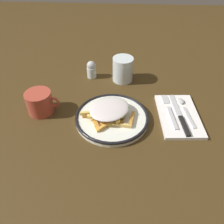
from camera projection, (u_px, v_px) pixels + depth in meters
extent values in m
plane|color=#402E14|center=(112.00, 120.00, 0.77)|extent=(2.60, 2.60, 0.00)
cylinder|color=white|center=(112.00, 118.00, 0.77)|extent=(0.24, 0.24, 0.02)
torus|color=black|center=(112.00, 116.00, 0.76)|extent=(0.25, 0.25, 0.01)
cube|color=gold|center=(110.00, 115.00, 0.76)|extent=(0.04, 0.08, 0.01)
cube|color=#DFB64F|center=(113.00, 120.00, 0.74)|extent=(0.04, 0.06, 0.01)
cube|color=#E7BB5F|center=(121.00, 125.00, 0.72)|extent=(0.07, 0.02, 0.01)
cube|color=gold|center=(113.00, 115.00, 0.76)|extent=(0.05, 0.08, 0.01)
cube|color=#E8C45A|center=(98.00, 118.00, 0.73)|extent=(0.07, 0.02, 0.01)
cube|color=gold|center=(95.00, 123.00, 0.73)|extent=(0.04, 0.08, 0.01)
cube|color=gold|center=(110.00, 109.00, 0.77)|extent=(0.08, 0.02, 0.01)
cube|color=#E1C752|center=(105.00, 108.00, 0.79)|extent=(0.04, 0.09, 0.01)
cube|color=#E5C15A|center=(94.00, 112.00, 0.76)|extent=(0.09, 0.03, 0.01)
cube|color=gold|center=(109.00, 115.00, 0.75)|extent=(0.07, 0.04, 0.01)
cube|color=gold|center=(112.00, 122.00, 0.74)|extent=(0.08, 0.01, 0.01)
cube|color=gold|center=(110.00, 116.00, 0.75)|extent=(0.09, 0.03, 0.01)
cube|color=gold|center=(117.00, 114.00, 0.74)|extent=(0.02, 0.08, 0.01)
cube|color=orange|center=(106.00, 113.00, 0.75)|extent=(0.06, 0.07, 0.01)
cube|color=#EBB844|center=(106.00, 109.00, 0.78)|extent=(0.07, 0.01, 0.01)
cube|color=gold|center=(109.00, 123.00, 0.73)|extent=(0.07, 0.07, 0.01)
cube|color=orange|center=(92.00, 114.00, 0.76)|extent=(0.07, 0.03, 0.01)
cube|color=gold|center=(132.00, 119.00, 0.74)|extent=(0.02, 0.07, 0.01)
cube|color=#ECB55F|center=(105.00, 107.00, 0.79)|extent=(0.07, 0.04, 0.01)
cube|color=#DD9249|center=(111.00, 118.00, 0.75)|extent=(0.07, 0.08, 0.01)
cube|color=#F4B168|center=(110.00, 113.00, 0.75)|extent=(0.09, 0.04, 0.01)
cube|color=gold|center=(110.00, 116.00, 0.75)|extent=(0.05, 0.07, 0.01)
ellipsoid|color=silver|center=(109.00, 109.00, 0.75)|extent=(0.18, 0.18, 0.02)
cube|color=#205C20|center=(128.00, 107.00, 0.74)|extent=(0.00, 0.00, 0.00)
cube|color=#365930|center=(113.00, 110.00, 0.73)|extent=(0.00, 0.00, 0.00)
cube|color=#327519|center=(112.00, 112.00, 0.73)|extent=(0.00, 0.00, 0.00)
cube|color=#265A1B|center=(125.00, 116.00, 0.71)|extent=(0.00, 0.00, 0.00)
cube|color=#32721F|center=(100.00, 108.00, 0.74)|extent=(0.00, 0.00, 0.00)
cube|color=white|center=(179.00, 116.00, 0.78)|extent=(0.15, 0.22, 0.01)
cube|color=silver|center=(172.00, 118.00, 0.76)|extent=(0.02, 0.11, 0.01)
cube|color=silver|center=(165.00, 100.00, 0.83)|extent=(0.03, 0.05, 0.00)
cube|color=black|center=(184.00, 126.00, 0.73)|extent=(0.02, 0.09, 0.01)
cube|color=silver|center=(175.00, 105.00, 0.81)|extent=(0.03, 0.12, 0.00)
cube|color=silver|center=(189.00, 117.00, 0.76)|extent=(0.03, 0.10, 0.00)
ellipsoid|color=silver|center=(181.00, 101.00, 0.82)|extent=(0.03, 0.04, 0.01)
cylinder|color=silver|center=(123.00, 69.00, 0.92)|extent=(0.08, 0.08, 0.10)
cylinder|color=#B14534|center=(40.00, 102.00, 0.78)|extent=(0.09, 0.09, 0.08)
torus|color=#B14534|center=(53.00, 102.00, 0.77)|extent=(0.04, 0.01, 0.04)
cylinder|color=silver|center=(92.00, 72.00, 0.96)|extent=(0.04, 0.04, 0.05)
sphere|color=#B7BABF|center=(91.00, 65.00, 0.94)|extent=(0.04, 0.04, 0.04)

